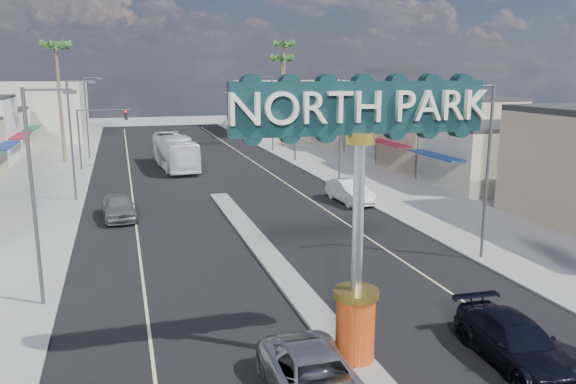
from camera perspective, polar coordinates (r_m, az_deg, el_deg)
ground at (r=45.47m, az=-7.29°, el=-0.11°), size 160.00×160.00×0.00m
road at (r=45.47m, az=-7.29°, el=-0.11°), size 20.00×120.00×0.01m
median_island at (r=30.30m, az=-2.28°, el=-6.15°), size 1.30×30.00×0.16m
sidewalk_left at (r=45.44m, az=-24.98°, el=-1.10°), size 8.00×120.00×0.12m
sidewalk_right at (r=49.60m, az=8.87°, el=0.94°), size 8.00×120.00×0.12m
storefront_row_right at (r=65.15m, az=12.04°, el=6.10°), size 12.00×42.00×6.00m
backdrop_far_left at (r=90.30m, az=-26.32°, el=7.37°), size 20.00×20.00×8.00m
backdrop_far_right at (r=93.68m, az=1.52°, el=8.74°), size 20.00×20.00×8.00m
gateway_sign at (r=17.75m, az=7.24°, el=0.14°), size 8.20×1.50×9.15m
traffic_signal_left at (r=58.16m, az=-18.74°, el=6.28°), size 5.09×0.45×6.00m
traffic_signal_right at (r=60.35m, az=-0.93°, el=7.11°), size 5.09×0.45×6.00m
streetlight_l_near at (r=24.54m, az=-24.18°, el=0.45°), size 2.03×0.22×9.00m
streetlight_l_mid at (r=44.25m, az=-20.98°, el=5.49°), size 2.03×0.22×9.00m
streetlight_l_far at (r=66.13m, az=-19.66°, el=7.54°), size 2.03×0.22×9.00m
streetlight_r_near at (r=29.95m, az=19.41°, el=2.78°), size 2.03×0.22×9.00m
streetlight_r_mid at (r=47.46m, az=5.14°, el=6.65°), size 2.03×0.22×9.00m
streetlight_r_far at (r=68.32m, az=-1.75°, el=8.37°), size 2.03×0.22×9.00m
palm_left_far at (r=64.19m, az=-22.51°, el=12.97°), size 2.60×2.60×13.10m
palm_right_mid at (r=72.71m, az=-0.60°, el=12.96°), size 2.60×2.60×12.10m
palm_right_far at (r=79.08m, az=-0.41°, el=14.19°), size 2.60×2.60×14.10m
suv_left at (r=17.27m, az=2.94°, el=-18.63°), size 2.54×5.50×1.53m
suv_right at (r=20.81m, az=22.10°, el=-13.91°), size 2.42×5.38×1.53m
car_parked_left at (r=38.74m, az=-16.79°, el=-1.40°), size 2.32×5.14×1.71m
car_parked_right at (r=41.95m, az=6.30°, el=0.07°), size 2.10×5.30×1.71m
city_bus at (r=57.62m, az=-11.43°, el=4.01°), size 3.67×12.09×3.32m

